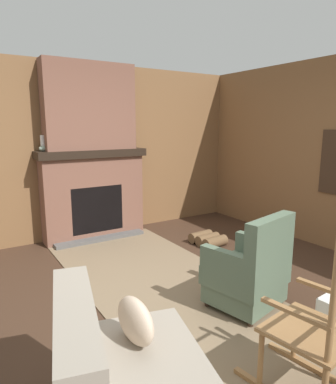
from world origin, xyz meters
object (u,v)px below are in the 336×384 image
at_px(firewood_stack, 208,239).
at_px(storage_case, 128,143).
at_px(armchair, 249,273).
at_px(oil_lamp_vase, 43,146).
at_px(rocking_chair, 316,338).

relative_size(firewood_stack, storage_case, 2.22).
distance_m(armchair, oil_lamp_vase, 3.24).
bearing_deg(rocking_chair, armchair, -32.12).
bearing_deg(armchair, firewood_stack, -38.71).
bearing_deg(armchair, oil_lamp_vase, 10.02).
distance_m(armchair, firewood_stack, 1.79).
bearing_deg(oil_lamp_vase, firewood_stack, 57.43).
height_order(firewood_stack, oil_lamp_vase, oil_lamp_vase).
xyz_separation_m(armchair, storage_case, (-2.83, 0.14, 1.07)).
height_order(rocking_chair, oil_lamp_vase, oil_lamp_vase).
distance_m(oil_lamp_vase, storage_case, 1.29).
bearing_deg(rocking_chair, oil_lamp_vase, 2.28).
xyz_separation_m(armchair, oil_lamp_vase, (-2.83, -1.15, 1.08)).
bearing_deg(firewood_stack, storage_case, -152.28).
bearing_deg(oil_lamp_vase, storage_case, 89.99).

